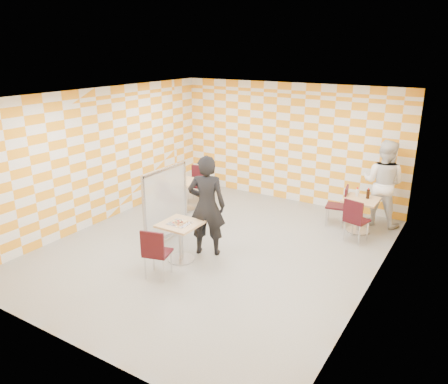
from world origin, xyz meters
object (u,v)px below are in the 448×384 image
Objects in this scene: man_dark at (207,206)px; sport_bottle at (357,192)px; chair_main_front at (155,250)px; second_table at (360,209)px; chair_empty_near at (167,196)px; man_white at (383,183)px; chair_second_side at (341,203)px; chair_empty_far at (198,181)px; main_table at (180,235)px; soda_bottle at (368,194)px; empty_table at (184,190)px; chair_second_front at (355,217)px; partition at (166,204)px.

sport_bottle is (2.09, 2.72, -0.14)m from man_dark.
man_dark is at bearing 81.60° from chair_main_front.
second_table is 0.38× the size of man_dark.
man_white reaches higher than chair_empty_near.
man_dark is (-1.76, -2.69, 0.43)m from chair_second_side.
chair_empty_far is at bearing 94.00° from chair_empty_near.
soda_bottle reaches higher than main_table.
empty_table is 0.71m from chair_empty_far.
chair_second_front is 1.37m from man_white.
empty_table is 1.81m from partition.
chair_second_side is at bearing 63.91° from chair_main_front.
soda_bottle is at bearing -154.74° from man_dark.
main_table is 3.33m from chair_empty_far.
chair_empty_far is (-4.16, 0.40, 0.00)m from chair_second_front.
man_white is at bearing 74.15° from soda_bottle.
soda_bottle reaches higher than sport_bottle.
chair_empty_near is at bearing -158.51° from second_table.
soda_bottle is at bearing 4.01° from chair_empty_far.
chair_second_front is at bearing -84.80° from second_table.
main_table is at bearing -128.65° from second_table.
man_dark is at bearing -29.38° from chair_empty_near.
second_table is at bearing 37.59° from partition.
man_dark is (-2.28, -1.99, 0.43)m from chair_second_front.
chair_empty_near is 4.46m from soda_bottle.
man_dark is (-2.23, -2.58, 0.47)m from second_table.
second_table is 3.26× the size of soda_bottle.
chair_empty_near is (-4.06, -0.98, 0.00)m from chair_second_front.
main_table is at bearing 61.11° from man_white.
chair_second_side reaches higher than main_table.
chair_second_side is at bearing 4.76° from chair_empty_far.
man_white is at bearing 11.46° from chair_empty_far.
chair_main_front is at bearing 66.58° from man_white.
chair_second_front is 4.02× the size of soda_bottle.
chair_main_front is 1.00× the size of chair_second_side.
soda_bottle is (0.10, 0.10, 0.34)m from second_table.
second_table is 0.81× the size of chair_main_front.
partition is at bearing 122.03° from chair_main_front.
chair_main_front is 0.47× the size of man_dark.
empty_table is at bearing 91.07° from chair_empty_near.
chair_second_front is 3.85m from partition.
main_table is 3.26× the size of soda_bottle.
main_table is 2.69m from empty_table.
chair_second_side is 0.44m from sport_bottle.
man_white is (4.38, 0.89, 0.42)m from chair_empty_far.
chair_empty_far is (-0.10, 1.39, 0.00)m from chair_empty_near.
second_table is at bearing 2.67° from chair_empty_far.
chair_empty_near is (-3.54, -1.69, 0.00)m from chair_second_side.
chair_main_front is at bearing 57.82° from man_dark.
chair_empty_near is 4.02× the size of soda_bottle.
sport_bottle reaches higher than chair_second_front.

